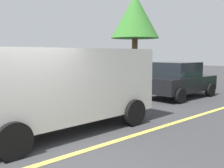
# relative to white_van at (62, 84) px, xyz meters

# --- Properties ---
(ground_plane) EXTENTS (80.00, 80.00, 0.00)m
(ground_plane) POSITION_rel_white_van_xyz_m (-1.34, -1.63, -1.27)
(ground_plane) COLOR #38383A
(lane_marking_centre) EXTENTS (28.00, 0.16, 0.01)m
(lane_marking_centre) POSITION_rel_white_van_xyz_m (1.66, -1.63, -1.26)
(lane_marking_centre) COLOR #E0D14C
(white_van) EXTENTS (5.24, 2.36, 2.20)m
(white_van) POSITION_rel_white_van_xyz_m (0.00, 0.00, 0.00)
(white_van) COLOR silver
(white_van) RESTS_ON ground_plane
(car_black_behind_van) EXTENTS (3.81, 2.11, 1.67)m
(car_black_behind_van) POSITION_rel_white_van_xyz_m (6.84, 0.94, -0.44)
(car_black_behind_van) COLOR black
(car_black_behind_van) RESTS_ON ground_plane
(tree_left_verge) EXTENTS (3.02, 3.02, 5.70)m
(tree_left_verge) POSITION_rel_white_van_xyz_m (8.50, 5.27, 3.05)
(tree_left_verge) COLOR #513823
(tree_left_verge) RESTS_ON ground_plane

